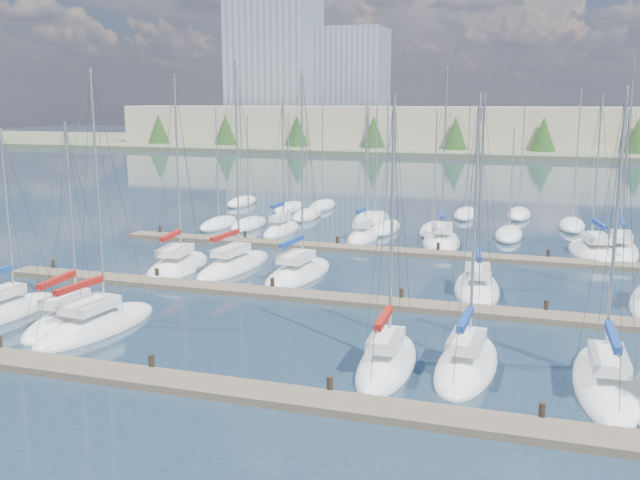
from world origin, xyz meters
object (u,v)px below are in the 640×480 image
(sailboat_d, at_px, (387,363))
(sailboat_a, at_px, (7,312))
(sailboat_c, at_px, (96,325))
(sailboat_h, at_px, (178,266))
(sailboat_p, at_px, (441,241))
(sailboat_l, at_px, (477,288))
(sailboat_q, at_px, (593,252))
(sailboat_o, at_px, (363,236))
(sailboat_j, at_px, (298,273))
(sailboat_i, at_px, (234,265))
(sailboat_n, at_px, (281,230))
(sailboat_b, at_px, (71,318))
(sailboat_e, at_px, (467,364))
(sailboat_f, at_px, (605,383))
(sailboat_r, at_px, (620,250))

(sailboat_d, bearing_deg, sailboat_a, 174.62)
(sailboat_c, bearing_deg, sailboat_h, 107.16)
(sailboat_p, bearing_deg, sailboat_l, -81.24)
(sailboat_a, xyz_separation_m, sailboat_c, (6.05, -0.49, -0.00))
(sailboat_a, xyz_separation_m, sailboat_q, (31.25, 26.45, -0.01))
(sailboat_a, bearing_deg, sailboat_p, 57.28)
(sailboat_h, relative_size, sailboat_l, 1.10)
(sailboat_d, bearing_deg, sailboat_p, 91.22)
(sailboat_p, distance_m, sailboat_o, 6.57)
(sailboat_p, xyz_separation_m, sailboat_c, (-13.58, -27.64, -0.00))
(sailboat_q, xyz_separation_m, sailboat_c, (-25.20, -26.94, 0.01))
(sailboat_j, relative_size, sailboat_i, 0.96)
(sailboat_o, relative_size, sailboat_n, 0.95)
(sailboat_b, relative_size, sailboat_e, 0.89)
(sailboat_d, relative_size, sailboat_e, 0.99)
(sailboat_j, bearing_deg, sailboat_a, -129.01)
(sailboat_b, xyz_separation_m, sailboat_i, (3.09, 13.85, 0.02))
(sailboat_p, distance_m, sailboat_e, 27.84)
(sailboat_n, bearing_deg, sailboat_j, -63.87)
(sailboat_a, xyz_separation_m, sailboat_o, (13.06, 27.09, 0.02))
(sailboat_l, height_order, sailboat_i, sailboat_i)
(sailboat_c, bearing_deg, sailboat_f, 5.87)
(sailboat_d, bearing_deg, sailboat_r, 65.38)
(sailboat_j, distance_m, sailboat_r, 25.54)
(sailboat_p, bearing_deg, sailboat_n, 169.53)
(sailboat_l, distance_m, sailboat_r, 17.44)
(sailboat_h, relative_size, sailboat_n, 1.12)
(sailboat_e, height_order, sailboat_c, sailboat_c)
(sailboat_h, height_order, sailboat_n, sailboat_h)
(sailboat_a, bearing_deg, sailboat_l, 31.68)
(sailboat_b, bearing_deg, sailboat_d, -8.85)
(sailboat_i, distance_m, sailboat_r, 29.47)
(sailboat_p, relative_size, sailboat_l, 1.17)
(sailboat_h, distance_m, sailboat_b, 12.55)
(sailboat_o, bearing_deg, sailboat_i, -113.04)
(sailboat_p, bearing_deg, sailboat_q, -11.42)
(sailboat_j, distance_m, sailboat_f, 22.89)
(sailboat_o, xyz_separation_m, sailboat_j, (-0.89, -13.84, -0.02))
(sailboat_o, relative_size, sailboat_c, 0.86)
(sailboat_f, xyz_separation_m, sailboat_c, (-24.37, 0.07, -0.00))
(sailboat_d, relative_size, sailboat_j, 0.88)
(sailboat_f, relative_size, sailboat_c, 0.93)
(sailboat_c, bearing_deg, sailboat_j, 72.04)
(sailboat_d, bearing_deg, sailboat_j, 120.36)
(sailboat_e, height_order, sailboat_n, sailboat_e)
(sailboat_q, height_order, sailboat_i, sailboat_i)
(sailboat_q, bearing_deg, sailboat_p, 165.61)
(sailboat_q, bearing_deg, sailboat_a, -150.72)
(sailboat_e, xyz_separation_m, sailboat_n, (-19.39, 27.97, 0.02))
(sailboat_p, xyz_separation_m, sailboat_j, (-7.46, -13.89, -0.00))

